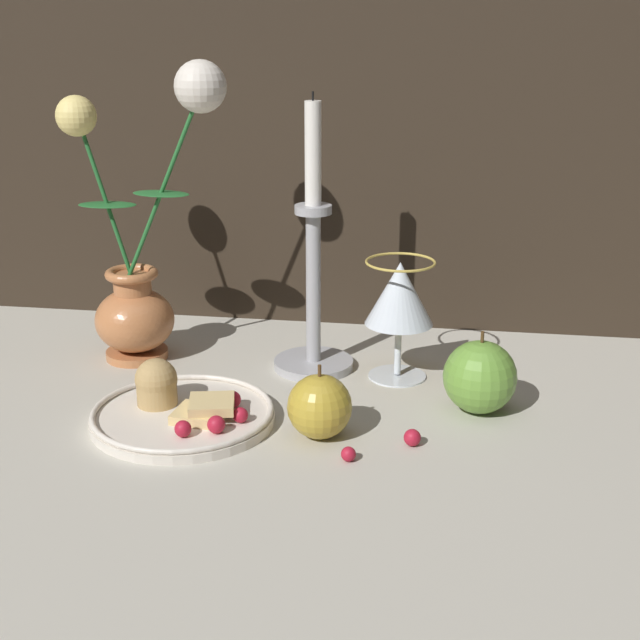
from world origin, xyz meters
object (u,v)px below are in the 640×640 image
Objects in this scene: vase at (140,264)px; wine_glass at (399,298)px; apple_beside_vase at (480,378)px; candlestick at (313,291)px; plate_with_pastries at (180,409)px; apple_near_glass at (320,406)px.

vase is 2.54× the size of wine_glass.
wine_glass is 0.14m from apple_beside_vase.
plate_with_pastries is at bearing -124.06° from candlestick.
apple_beside_vase is at bearing -13.31° from vase.
plate_with_pastries is 0.15m from apple_near_glass.
candlestick reaches higher than plate_with_pastries.
apple_beside_vase is at bearing -26.63° from candlestick.
plate_with_pastries is 0.22m from candlestick.
apple_near_glass is (-0.16, -0.08, -0.01)m from apple_beside_vase.
apple_beside_vase is 1.17× the size of apple_near_glass.
candlestick reaches higher than apple_beside_vase.
wine_glass is at bearing 137.56° from apple_beside_vase.
vase reaches higher than apple_beside_vase.
apple_beside_vase is at bearing -42.44° from wine_glass.
apple_beside_vase is (0.09, -0.09, -0.06)m from wine_glass.
wine_glass is 0.43× the size of candlestick.
vase reaches higher than candlestick.
candlestick reaches higher than apple_near_glass.
candlestick is at bearing 55.94° from plate_with_pastries.
vase is 0.43m from apple_beside_vase.
candlestick is (0.21, 0.00, -0.02)m from vase.
vase is at bearing 178.01° from wine_glass.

